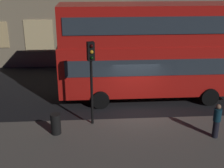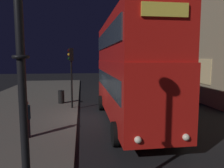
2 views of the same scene
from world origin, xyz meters
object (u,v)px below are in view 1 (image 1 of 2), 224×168
object	(u,v)px
double_decker_bus	(148,48)
traffic_light_near_kerb	(91,67)
pedestrian	(217,121)
litter_bin	(56,124)

from	to	relation	value
double_decker_bus	traffic_light_near_kerb	bearing A→B (deg)	-134.34
pedestrian	litter_bin	xyz separation A→B (m)	(-7.16, 0.79, -0.34)
pedestrian	traffic_light_near_kerb	bearing A→B (deg)	45.38
traffic_light_near_kerb	litter_bin	distance (m)	3.07
double_decker_bus	litter_bin	size ratio (longest dim) A/B	10.43
double_decker_bus	traffic_light_near_kerb	distance (m)	4.59
double_decker_bus	traffic_light_near_kerb	size ratio (longest dim) A/B	2.50
double_decker_bus	pedestrian	world-z (taller)	double_decker_bus
double_decker_bus	litter_bin	distance (m)	6.86
traffic_light_near_kerb	litter_bin	xyz separation A→B (m)	(-1.67, -0.86, -2.43)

